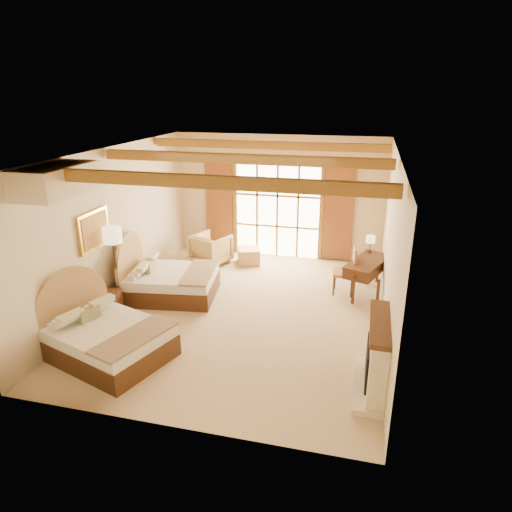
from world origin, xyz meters
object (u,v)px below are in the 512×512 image
(armchair, at_px, (211,249))
(desk, at_px, (367,275))
(nightstand, at_px, (108,305))
(bed_near, at_px, (101,336))
(bed_far, at_px, (165,279))

(armchair, distance_m, desk, 4.03)
(nightstand, distance_m, desk, 5.49)
(desk, bearing_deg, bed_near, -118.61)
(armchair, bearing_deg, nightstand, 95.29)
(nightstand, xyz_separation_m, armchair, (0.97, 3.33, 0.12))
(bed_near, relative_size, armchair, 2.69)
(armchair, relative_size, desk, 0.57)
(desk, bearing_deg, bed_far, -143.67)
(nightstand, distance_m, armchair, 3.47)
(nightstand, bearing_deg, armchair, 63.31)
(bed_near, distance_m, desk, 5.66)
(nightstand, height_order, desk, desk)
(bed_near, height_order, bed_far, bed_far)
(nightstand, xyz_separation_m, desk, (4.90, 2.47, 0.13))
(bed_near, height_order, armchair, bed_near)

